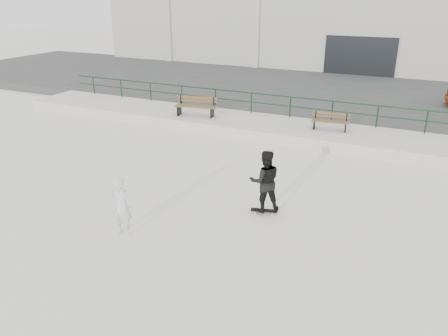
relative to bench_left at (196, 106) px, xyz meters
The scene contains 10 objects.
ground 10.59m from the bench_left, 60.21° to the right, with size 120.00×120.00×0.00m, color silver.
ledge 5.30m from the bench_left, ahead, with size 30.00×3.00×0.50m, color beige.
parking_strip 10.31m from the bench_left, 59.37° to the left, with size 60.00×14.00×0.50m, color #373737.
railing 5.50m from the bench_left, 17.45° to the left, with size 28.00×0.06×1.03m.
commercial_building 23.71m from the bench_left, 77.08° to the left, with size 44.20×16.33×8.00m.
bench_left is the anchor object (origin of this frame).
bench_right 6.45m from the bench_left, ahead, with size 1.65×0.65×0.74m.
skateboard 9.55m from the bench_left, 49.05° to the right, with size 0.81×0.40×0.09m.
standing_skater 9.51m from the bench_left, 49.05° to the right, with size 0.92×0.72×1.89m, color black.
seated_skater 10.45m from the bench_left, 72.17° to the right, with size 0.62×0.41×1.69m, color silver.
Camera 1 is at (4.89, -9.02, 6.17)m, focal length 35.00 mm.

